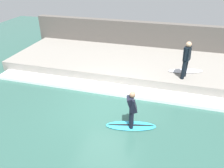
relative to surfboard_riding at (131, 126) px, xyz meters
name	(u,v)px	position (x,y,z in m)	size (l,w,h in m)	color
ground_plane	(107,108)	(0.86, 1.14, -0.03)	(28.00, 28.00, 0.00)	#2D564C
concrete_ledge	(128,63)	(4.87, 1.14, 0.23)	(4.40, 12.69, 0.53)	gray
back_wall	(136,37)	(7.32, 1.14, 0.96)	(0.50, 13.33, 1.98)	#544F49
wave_foam_crest	(116,90)	(2.22, 1.14, 0.04)	(0.89, 12.06, 0.14)	white
surfboard_riding	(131,126)	(0.00, 0.00, 0.00)	(0.92, 1.86, 0.07)	#2DADD1
surfer_riding	(132,107)	(0.00, 0.00, 0.80)	(0.51, 0.44, 1.39)	black
surfer_waiting_near	(186,58)	(3.37, -1.74, 1.45)	(0.56, 0.38, 1.69)	black
surfboard_waiting_near	(186,71)	(4.05, -1.86, 0.53)	(0.94, 1.72, 0.06)	silver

